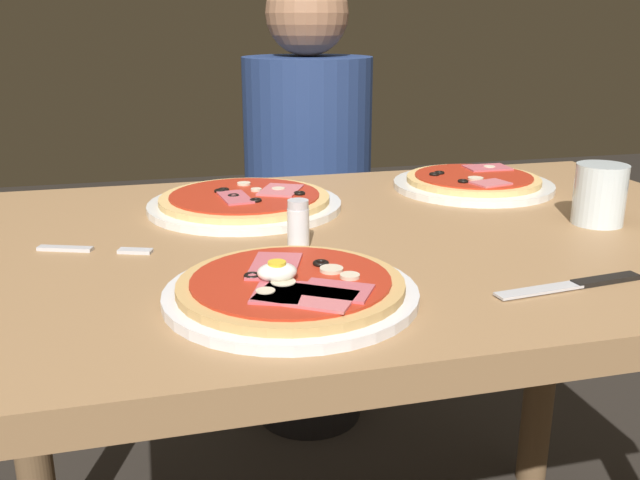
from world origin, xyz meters
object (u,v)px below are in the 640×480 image
(pizza_foreground, at_px, (291,289))
(pizza_across_right, at_px, (473,182))
(pizza_across_left, at_px, (245,202))
(dining_table, at_px, (361,309))
(diner_person, at_px, (308,223))
(knife, at_px, (579,284))
(salt_shaker, at_px, (298,224))
(fork, at_px, (86,249))
(water_glass_near, at_px, (599,199))

(pizza_foreground, height_order, pizza_across_right, pizza_foreground)
(pizza_across_right, bearing_deg, pizza_across_left, -174.68)
(dining_table, height_order, pizza_foreground, pizza_foreground)
(pizza_across_right, bearing_deg, diner_person, 108.19)
(knife, bearing_deg, pizza_across_left, 125.99)
(dining_table, bearing_deg, salt_shaker, -156.61)
(dining_table, bearing_deg, diner_person, 82.44)
(pizza_across_right, distance_m, fork, 0.70)
(fork, distance_m, knife, 0.63)
(dining_table, distance_m, pizza_across_left, 0.27)
(fork, height_order, knife, knife)
(pizza_across_left, bearing_deg, salt_shaker, -80.05)
(pizza_across_right, bearing_deg, pizza_foreground, -134.81)
(dining_table, bearing_deg, pizza_across_left, 129.53)
(pizza_across_left, xyz_separation_m, pizza_across_right, (0.43, 0.04, -0.00))
(pizza_foreground, bearing_deg, water_glass_near, 19.33)
(water_glass_near, distance_m, knife, 0.29)
(pizza_across_right, relative_size, fork, 1.91)
(knife, distance_m, diner_person, 1.06)
(salt_shaker, bearing_deg, dining_table, 23.39)
(water_glass_near, relative_size, diner_person, 0.08)
(water_glass_near, distance_m, salt_shaker, 0.47)
(salt_shaker, relative_size, diner_person, 0.06)
(water_glass_near, bearing_deg, diner_person, 107.64)
(fork, bearing_deg, pizza_foreground, -45.57)
(dining_table, height_order, diner_person, diner_person)
(knife, bearing_deg, salt_shaker, 141.90)
(water_glass_near, bearing_deg, pizza_foreground, -160.67)
(knife, bearing_deg, diner_person, 94.21)
(pizza_across_left, xyz_separation_m, knife, (0.32, -0.45, -0.01))
(pizza_across_right, height_order, knife, pizza_across_right)
(pizza_across_left, height_order, salt_shaker, salt_shaker)
(pizza_across_left, xyz_separation_m, diner_person, (0.25, 0.59, -0.22))
(salt_shaker, bearing_deg, knife, -38.10)
(pizza_across_right, distance_m, diner_person, 0.62)
(pizza_across_left, relative_size, diner_person, 0.27)
(pizza_across_left, height_order, pizza_across_right, same)
(pizza_foreground, xyz_separation_m, fork, (-0.23, 0.24, -0.01))
(pizza_across_right, bearing_deg, dining_table, -142.59)
(pizza_foreground, distance_m, water_glass_near, 0.55)
(pizza_across_left, bearing_deg, dining_table, -50.47)
(pizza_across_left, distance_m, fork, 0.29)
(fork, relative_size, salt_shaker, 2.28)
(pizza_foreground, height_order, diner_person, diner_person)
(pizza_across_left, bearing_deg, diner_person, 67.28)
(dining_table, relative_size, fork, 8.03)
(knife, bearing_deg, water_glass_near, 51.10)
(fork, xyz_separation_m, knife, (0.57, -0.28, 0.00))
(pizza_across_left, xyz_separation_m, fork, (-0.24, -0.17, -0.01))
(pizza_across_left, bearing_deg, fork, -145.54)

